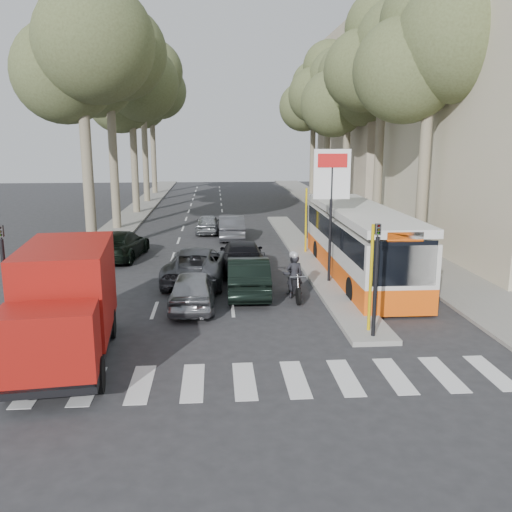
{
  "coord_description": "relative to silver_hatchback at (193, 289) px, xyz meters",
  "views": [
    {
      "loc": [
        -1.47,
        -16.73,
        6.03
      ],
      "look_at": [
        0.06,
        3.5,
        1.6
      ],
      "focal_mm": 38.0,
      "sensor_mm": 36.0,
      "label": 1
    }
  ],
  "objects": [
    {
      "name": "queue_car_e",
      "position": [
        -3.99,
        8.46,
        0.03
      ],
      "size": [
        2.62,
        5.2,
        1.45
      ],
      "primitive_type": "imported",
      "rotation": [
        0.0,
        0.0,
        3.02
      ],
      "color": "black",
      "rests_on": "ground"
    },
    {
      "name": "sidewalk_right",
      "position": [
        10.91,
        22.75,
        -0.63
      ],
      "size": [
        3.2,
        70.0,
        0.12
      ],
      "primitive_type": "cube",
      "color": "gray",
      "rests_on": "ground"
    },
    {
      "name": "motorcycle",
      "position": [
        3.8,
        0.98,
        0.14
      ],
      "size": [
        0.79,
        2.17,
        1.84
      ],
      "rotation": [
        0.0,
        0.0,
        0.04
      ],
      "color": "black",
      "rests_on": "ground"
    },
    {
      "name": "traffic_island",
      "position": [
        5.56,
        8.75,
        -0.61
      ],
      "size": [
        1.5,
        26.0,
        0.16
      ],
      "primitive_type": "cube",
      "color": "gray",
      "rests_on": "ground"
    },
    {
      "name": "median_left",
      "position": [
        -5.69,
        25.75,
        -0.63
      ],
      "size": [
        2.4,
        64.0,
        0.12
      ],
      "primitive_type": "cube",
      "color": "gray",
      "rests_on": "ground"
    },
    {
      "name": "billboard",
      "position": [
        5.56,
        2.75,
        3.01
      ],
      "size": [
        1.5,
        12.1,
        5.6
      ],
      "color": "yellow",
      "rests_on": "ground"
    },
    {
      "name": "silver_hatchback",
      "position": [
        0.0,
        0.0,
        0.0
      ],
      "size": [
        1.77,
        4.13,
        1.39
      ],
      "primitive_type": "imported",
      "rotation": [
        0.0,
        0.0,
        3.11
      ],
      "color": "#95969C",
      "rests_on": "ground"
    },
    {
      "name": "tree_l_c",
      "position": [
        -5.46,
        25.86,
        9.34
      ],
      "size": [
        7.4,
        7.2,
        13.71
      ],
      "color": "#6B604C",
      "rests_on": "ground"
    },
    {
      "name": "tree_l_e",
      "position": [
        -5.66,
        41.86,
        10.03
      ],
      "size": [
        7.4,
        7.2,
        14.49
      ],
      "color": "#6B604C",
      "rests_on": "ground"
    },
    {
      "name": "tree_l_d",
      "position": [
        -5.56,
        33.86,
        11.07
      ],
      "size": [
        7.4,
        7.2,
        15.66
      ],
      "color": "#6B604C",
      "rests_on": "ground"
    },
    {
      "name": "pedestrian_near",
      "position": [
        10.38,
        7.48,
        0.34
      ],
      "size": [
        1.16,
        1.09,
        1.82
      ],
      "primitive_type": "imported",
      "rotation": [
        0.0,
        0.0,
        2.45
      ],
      "color": "#3E314A",
      "rests_on": "sidewalk_right"
    },
    {
      "name": "ground",
      "position": [
        2.31,
        -2.25,
        -0.69
      ],
      "size": [
        120.0,
        120.0,
        0.0
      ],
      "primitive_type": "plane",
      "color": "#28282B",
      "rests_on": "ground"
    },
    {
      "name": "traffic_light_island",
      "position": [
        5.56,
        -3.75,
        1.79
      ],
      "size": [
        0.16,
        0.41,
        3.6
      ],
      "color": "black",
      "rests_on": "ground"
    },
    {
      "name": "tree_l_b",
      "position": [
        -5.66,
        17.86,
        10.38
      ],
      "size": [
        7.4,
        7.2,
        14.88
      ],
      "color": "#6B604C",
      "rests_on": "ground"
    },
    {
      "name": "traffic_light_left",
      "position": [
        -5.29,
        -3.25,
        1.79
      ],
      "size": [
        0.16,
        0.41,
        3.6
      ],
      "color": "black",
      "rests_on": "ground"
    },
    {
      "name": "queue_car_c",
      "position": [
        0.36,
        15.74,
        -0.07
      ],
      "size": [
        1.7,
        3.74,
        1.25
      ],
      "primitive_type": "imported",
      "rotation": [
        0.0,
        0.0,
        3.08
      ],
      "color": "#94989C",
      "rests_on": "ground"
    },
    {
      "name": "city_bus",
      "position": [
        7.11,
        3.97,
        0.94
      ],
      "size": [
        2.67,
        11.8,
        3.1
      ],
      "rotation": [
        0.0,
        0.0,
        -0.01
      ],
      "color": "#F6560D",
      "rests_on": "ground"
    },
    {
      "name": "tree_r_b",
      "position": [
        11.54,
        15.86,
        10.72
      ],
      "size": [
        7.4,
        7.2,
        15.27
      ],
      "color": "#6B604C",
      "rests_on": "ground"
    },
    {
      "name": "tree_r_c",
      "position": [
        11.34,
        23.86,
        9.0
      ],
      "size": [
        7.4,
        7.2,
        13.32
      ],
      "color": "#6B604C",
      "rests_on": "ground"
    },
    {
      "name": "tree_r_e",
      "position": [
        11.54,
        39.86,
        9.69
      ],
      "size": [
        7.4,
        7.2,
        14.1
      ],
      "color": "#6B604C",
      "rests_on": "ground"
    },
    {
      "name": "tree_r_d",
      "position": [
        11.44,
        31.86,
        10.38
      ],
      "size": [
        7.4,
        7.2,
        14.88
      ],
      "color": "#6B604C",
      "rests_on": "ground"
    },
    {
      "name": "tree_l_a",
      "position": [
        -5.56,
        9.86,
        9.69
      ],
      "size": [
        7.4,
        7.2,
        14.1
      ],
      "color": "#6B604C",
      "rests_on": "ground"
    },
    {
      "name": "queue_car_d",
      "position": [
        1.81,
        13.62,
        0.02
      ],
      "size": [
        1.54,
        4.35,
        1.43
      ],
      "primitive_type": "imported",
      "rotation": [
        0.0,
        0.0,
        3.14
      ],
      "color": "#52545A",
      "rests_on": "ground"
    },
    {
      "name": "queue_car_a",
      "position": [
        0.03,
        3.75,
        0.04
      ],
      "size": [
        2.96,
        5.52,
        1.47
      ],
      "primitive_type": "imported",
      "rotation": [
        0.0,
        0.0,
        3.04
      ],
      "color": "#4A4B51",
      "rests_on": "ground"
    },
    {
      "name": "dark_hatchback",
      "position": [
        2.09,
        1.59,
        0.05
      ],
      "size": [
        1.71,
        4.58,
        1.5
      ],
      "primitive_type": "imported",
      "rotation": [
        0.0,
        0.0,
        3.11
      ],
      "color": "black",
      "rests_on": "ground"
    },
    {
      "name": "building_far",
      "position": [
        17.81,
        31.75,
        7.31
      ],
      "size": [
        11.0,
        20.0,
        16.0
      ],
      "primitive_type": "cube",
      "color": "#B7A88E",
      "rests_on": "ground"
    },
    {
      "name": "red_truck",
      "position": [
        -3.26,
        -4.55,
        0.97
      ],
      "size": [
        2.8,
        6.1,
        3.15
      ],
      "rotation": [
        0.0,
        0.0,
        0.1
      ],
      "color": "black",
      "rests_on": "ground"
    },
    {
      "name": "pedestrian_far",
      "position": [
        10.56,
        5.32,
        0.3
      ],
      "size": [
        1.17,
        0.59,
        1.75
      ],
      "primitive_type": "imported",
      "rotation": [
        0.0,
        0.0,
        3.22
      ],
      "color": "#6E6552",
      "rests_on": "sidewalk_right"
    },
    {
      "name": "tree_r_a",
      "position": [
        11.44,
        7.86,
        9.69
      ],
      "size": [
        7.4,
        7.2,
        14.1
      ],
      "color": "#6B604C",
      "rests_on": "ground"
    },
    {
      "name": "queue_car_b",
      "position": [
        2.03,
        5.41,
        0.02
      ],
      "size": [
        2.0,
        4.9,
        1.42
      ],
      "primitive_type": "imported",
      "rotation": [
        0.0,
        0.0,
        3.14
      ],
      "color": "black",
      "rests_on": "ground"
    }
  ]
}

